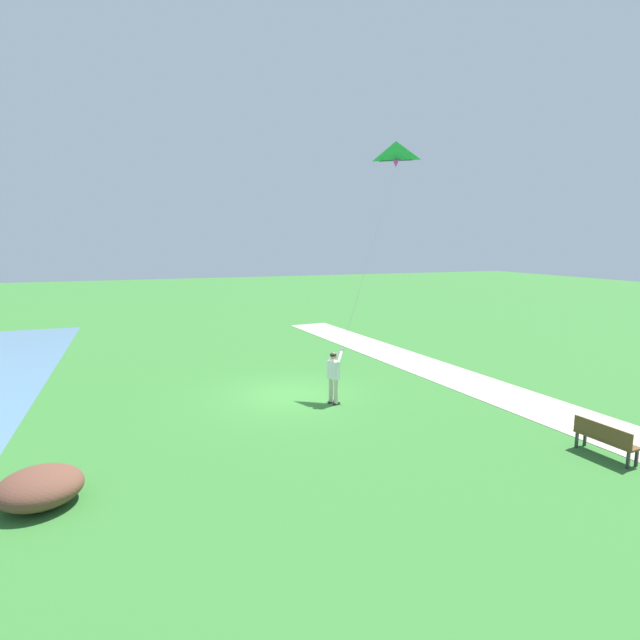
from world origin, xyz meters
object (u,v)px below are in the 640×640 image
at_px(person_kite_flyer, 334,373).
at_px(lakeside_shrub, 40,487).
at_px(flying_kite, 395,156).
at_px(park_bench_near_walkway, 605,437).

xyz_separation_m(person_kite_flyer, lakeside_shrub, (7.97, 3.75, -0.68)).
height_order(flying_kite, lakeside_shrub, flying_kite).
relative_size(park_bench_near_walkway, lakeside_shrub, 0.93).
height_order(person_kite_flyer, park_bench_near_walkway, person_kite_flyer).
distance_m(flying_kite, park_bench_near_walkway, 10.72).
relative_size(person_kite_flyer, flying_kite, 0.26).
height_order(person_kite_flyer, flying_kite, flying_kite).
xyz_separation_m(flying_kite, park_bench_near_walkway, (-2.06, 7.16, -7.71)).
xyz_separation_m(person_kite_flyer, park_bench_near_walkway, (-4.71, 6.15, -0.54)).
relative_size(flying_kite, park_bench_near_walkway, 4.53).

